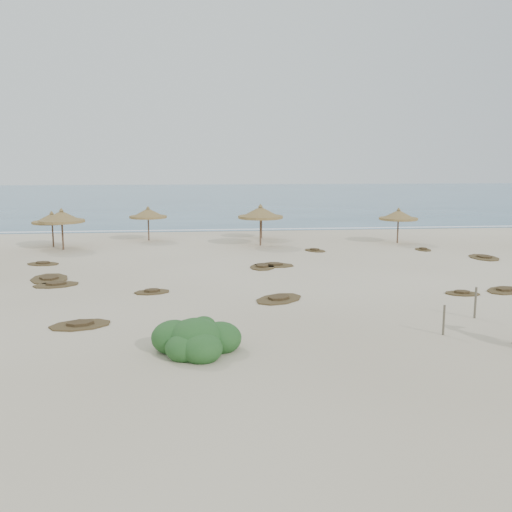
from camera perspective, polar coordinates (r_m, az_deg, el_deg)
The scene contains 25 objects.
ground at distance 24.51m, azimuth 2.35°, elevation -4.55°, with size 160.00×160.00×0.00m, color beige.
ocean at distance 98.77m, azimuth -4.02°, elevation 5.99°, with size 200.00×100.00×0.01m, color navy.
foam_line at distance 50.00m, azimuth -1.99°, elevation 2.64°, with size 70.00×0.60×0.01m, color white.
palapa_0 at distance 42.12m, azimuth -19.73°, elevation 3.51°, with size 2.72×2.72×2.54m.
palapa_1 at distance 40.56m, azimuth -18.87°, elevation 3.68°, with size 3.42×3.42×2.84m.
palapa_2 at distance 43.76m, azimuth -10.74°, elevation 4.18°, with size 3.57×3.57×2.62m.
palapa_3 at distance 44.14m, azimuth 0.55°, elevation 4.23°, with size 2.76×2.76×2.46m.
palapa_4 at distance 40.34m, azimuth 0.45°, elevation 4.31°, with size 3.60×3.60×2.98m.
palapa_5 at distance 42.90m, azimuth 14.05°, elevation 3.96°, with size 3.52×3.52×2.61m.
fence_post_near at distance 20.76m, azimuth 18.27°, elevation -6.10°, with size 0.08×0.08×1.06m, color brown.
fence_post_far at distance 23.34m, azimuth 21.09°, elevation -4.37°, with size 0.09×0.09×1.21m, color brown.
bush at distance 18.08m, azimuth -5.99°, elevation -8.33°, with size 2.86×2.52×1.28m.
scrub_0 at distance 29.19m, azimuth -19.36°, elevation -2.70°, with size 2.48×2.00×0.16m.
scrub_1 at distance 30.78m, azimuth -19.96°, elevation -2.13°, with size 2.44×3.18×0.16m.
scrub_2 at distance 26.49m, azimuth -10.35°, elevation -3.52°, with size 1.83×1.40×0.16m.
scrub_3 at distance 32.18m, azimuth 0.65°, elevation -1.07°, with size 1.77×2.38×0.16m.
scrub_4 at distance 28.77m, azimuth 23.59°, elevation -3.14°, with size 2.47×2.33×0.16m.
scrub_5 at distance 38.05m, azimuth 21.84°, elevation -0.11°, with size 1.85×2.67×0.16m.
scrub_6 at distance 35.39m, azimuth -20.53°, elevation -0.71°, with size 2.16×1.70×0.16m.
scrub_7 at distance 38.31m, azimuth 5.91°, elevation 0.58°, with size 1.82×2.00×0.16m.
scrub_9 at distance 24.77m, azimuth 2.30°, elevation -4.28°, with size 2.88×2.84×0.16m.
scrub_10 at distance 40.12m, azimuth 16.37°, elevation 0.65°, with size 1.05×1.54×0.16m.
scrub_11 at distance 21.88m, azimuth -17.18°, elevation -6.56°, with size 2.53×1.99×0.16m.
scrub_12 at distance 27.40m, azimuth 19.92°, elevation -3.51°, with size 1.73×1.33×0.16m.
scrub_13 at distance 32.74m, azimuth 1.81°, elevation -0.89°, with size 2.58×1.99×0.16m.
Camera 1 is at (-3.49, -23.53, 5.93)m, focal length 40.00 mm.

